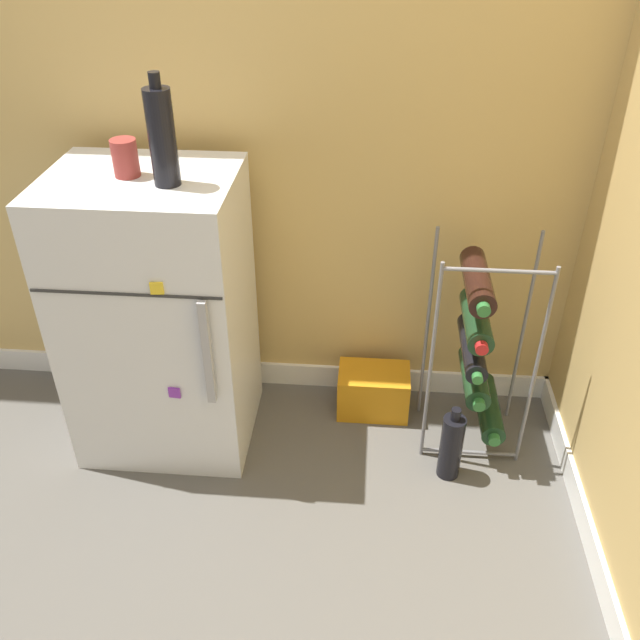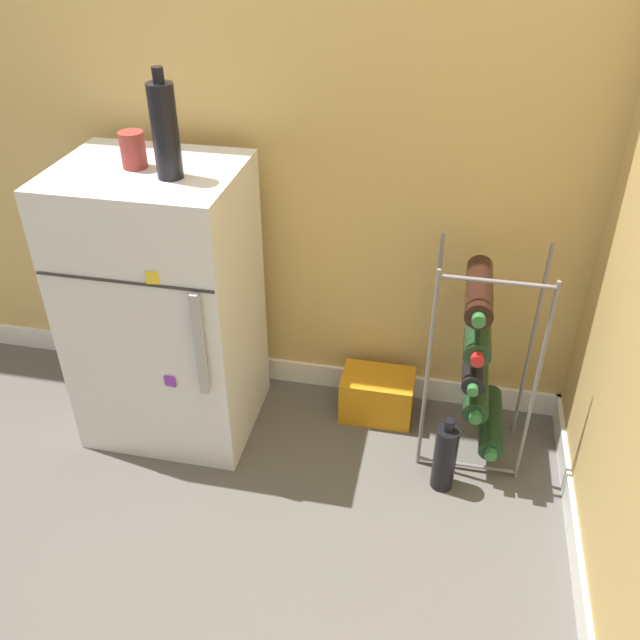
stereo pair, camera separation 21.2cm
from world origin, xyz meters
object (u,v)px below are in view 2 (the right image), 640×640
Objects in this scene: soda_box at (377,395)px; fridge_top_cup at (133,150)px; mini_fridge at (165,307)px; loose_bottle_floor at (445,457)px; fridge_top_bottle at (165,130)px; wine_rack at (480,359)px.

fridge_top_cup is (-0.72, -0.15, 0.90)m from soda_box.
mini_fridge is at bearing -167.31° from soda_box.
soda_box is 0.39m from loose_bottle_floor.
fridge_top_bottle is at bearing -23.85° from mini_fridge.
soda_box is at bearing 11.78° from fridge_top_cup.
soda_box is 0.92× the size of loose_bottle_floor.
wine_rack is at bearing 5.76° from fridge_top_bottle.
fridge_top_cup is at bearing 171.36° from loose_bottle_floor.
wine_rack is at bearing 69.05° from loose_bottle_floor.
mini_fridge is 3.70× the size of soda_box.
fridge_top_cup is at bearing 158.64° from fridge_top_bottle.
fridge_top_cup is 1.31m from loose_bottle_floor.
mini_fridge is 1.02m from wine_rack.
loose_bottle_floor is at bearing -49.79° from soda_box.
mini_fridge reaches higher than wine_rack.
mini_fridge is at bearing 171.45° from loose_bottle_floor.
soda_box is 0.86× the size of fridge_top_bottle.
fridge_top_bottle is (-0.59, -0.20, 0.98)m from soda_box.
fridge_top_cup reaches higher than mini_fridge.
soda_box is 1.16m from fridge_top_bottle.
wine_rack is 1.21m from fridge_top_cup.
fridge_top_cup is at bearing -168.22° from soda_box.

